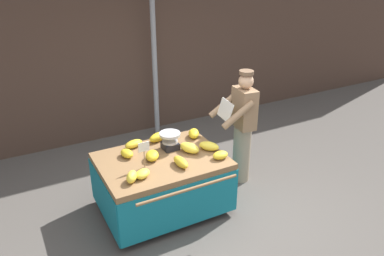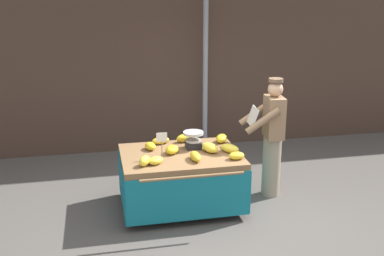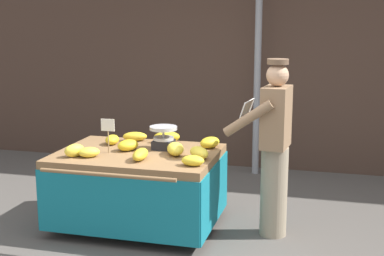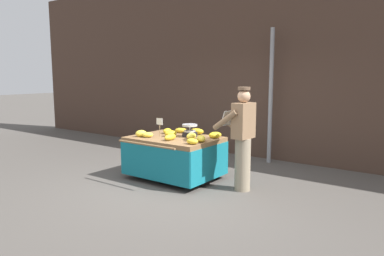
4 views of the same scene
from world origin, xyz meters
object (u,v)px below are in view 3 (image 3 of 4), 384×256
at_px(price_sign, 108,128).
at_px(banana_bunch_9, 193,161).
at_px(banana_bunch_5, 199,153).
at_px(street_pole, 258,68).
at_px(banana_bunch_4, 128,145).
at_px(banana_bunch_7, 167,137).
at_px(banana_bunch_0, 74,150).
at_px(banana_bunch_1, 210,142).
at_px(weighing_scale, 163,138).
at_px(banana_bunch_6, 112,140).
at_px(banana_bunch_10, 135,136).
at_px(banana_bunch_8, 175,149).
at_px(banana_cart, 138,172).
at_px(banana_bunch_3, 89,152).
at_px(vendor_person, 274,148).
at_px(banana_bunch_2, 140,154).

distance_m(price_sign, banana_bunch_9, 0.98).
bearing_deg(banana_bunch_5, street_pole, 84.56).
xyz_separation_m(banana_bunch_4, banana_bunch_7, (0.27, 0.45, 0.00)).
bearing_deg(banana_bunch_5, banana_bunch_0, -167.97).
distance_m(banana_bunch_0, banana_bunch_1, 1.36).
bearing_deg(street_pole, weighing_scale, -108.06).
xyz_separation_m(banana_bunch_4, banana_bunch_9, (0.78, -0.38, -0.01)).
distance_m(banana_bunch_4, banana_bunch_6, 0.34).
bearing_deg(banana_bunch_10, banana_bunch_8, -38.48).
height_order(banana_bunch_1, banana_bunch_10, banana_bunch_1).
xyz_separation_m(street_pole, banana_bunch_5, (-0.22, -2.29, -0.61)).
distance_m(banana_cart, banana_bunch_9, 0.80).
bearing_deg(banana_bunch_1, weighing_scale, -159.95).
xyz_separation_m(banana_bunch_1, banana_bunch_4, (-0.77, -0.32, -0.00)).
distance_m(street_pole, banana_bunch_3, 2.88).
height_order(banana_bunch_5, vendor_person, vendor_person).
xyz_separation_m(banana_bunch_1, banana_bunch_3, (-1.03, -0.66, -0.01)).
bearing_deg(banana_bunch_2, vendor_person, 18.88).
distance_m(price_sign, banana_bunch_5, 0.94).
distance_m(banana_bunch_5, banana_bunch_10, 1.01).
distance_m(banana_bunch_1, banana_bunch_8, 0.45).
bearing_deg(banana_bunch_9, banana_bunch_2, 172.31).
distance_m(banana_bunch_4, banana_bunch_8, 0.51).
bearing_deg(banana_bunch_5, price_sign, -178.88).
height_order(banana_bunch_0, banana_bunch_9, banana_bunch_0).
distance_m(banana_bunch_1, banana_bunch_4, 0.83).
relative_size(banana_bunch_1, banana_bunch_3, 1.22).
xyz_separation_m(weighing_scale, banana_bunch_2, (-0.08, -0.47, -0.06)).
distance_m(banana_bunch_7, vendor_person, 1.23).
bearing_deg(banana_bunch_8, banana_bunch_7, 116.10).
bearing_deg(banana_bunch_7, banana_bunch_3, -124.00).
bearing_deg(banana_bunch_2, street_pole, 73.55).
height_order(banana_bunch_3, banana_bunch_10, banana_bunch_10).
height_order(banana_bunch_1, vendor_person, vendor_person).
bearing_deg(banana_bunch_1, banana_bunch_5, -90.64).
relative_size(banana_bunch_4, banana_bunch_8, 0.79).
distance_m(street_pole, vendor_person, 2.21).
relative_size(banana_bunch_2, vendor_person, 0.17).
bearing_deg(banana_bunch_1, banana_bunch_7, 165.61).
height_order(street_pole, banana_bunch_7, street_pole).
bearing_deg(banana_bunch_6, vendor_person, -3.98).
height_order(street_pole, banana_bunch_0, street_pole).
relative_size(street_pole, banana_bunch_7, 10.37).
height_order(price_sign, banana_bunch_1, price_sign).
distance_m(banana_bunch_5, banana_bunch_7, 0.75).
xyz_separation_m(banana_bunch_2, banana_bunch_6, (-0.51, 0.53, -0.00)).
relative_size(banana_bunch_3, banana_bunch_5, 0.74).
relative_size(banana_bunch_8, vendor_person, 0.17).
xyz_separation_m(banana_cart, banana_bunch_9, (0.66, -0.35, 0.25)).
relative_size(banana_cart, banana_bunch_3, 7.86).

